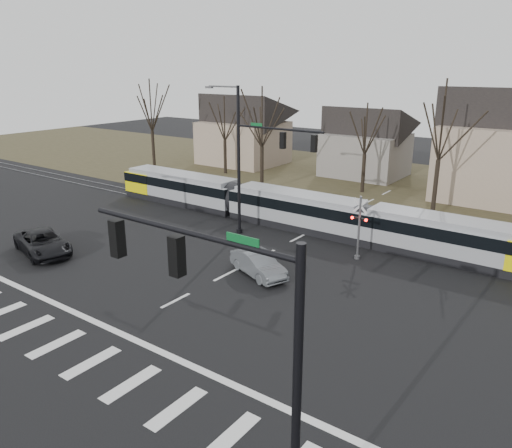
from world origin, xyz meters
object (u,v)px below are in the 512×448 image
Objects in this scene: suv at (43,243)px; rail_crossing_signal at (359,230)px; sedan at (258,264)px; tram at (296,208)px.

rail_crossing_signal is (16.58, 10.88, 1.16)m from suv.
rail_crossing_signal is (3.48, 5.67, 1.20)m from sedan.
tram reaches higher than sedan.
sedan is 14.09m from suv.
suv is (-10.10, -14.09, -0.71)m from tram.
sedan is at bearing -71.34° from tram.
tram is 7.91× the size of sedan.
sedan is 1.10× the size of rail_crossing_signal.
rail_crossing_signal reaches higher than sedan.
rail_crossing_signal is at bearing -9.33° from sedan.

